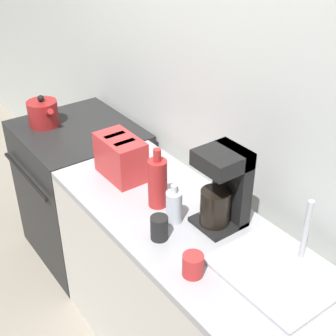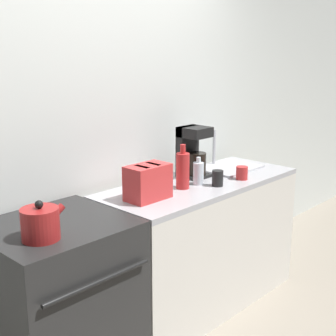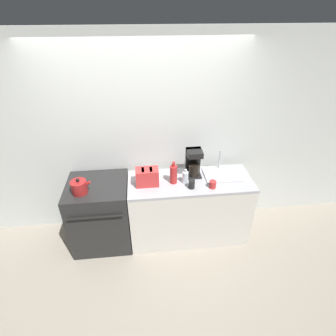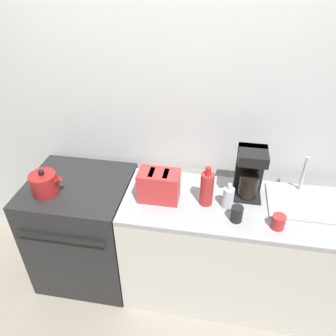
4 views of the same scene
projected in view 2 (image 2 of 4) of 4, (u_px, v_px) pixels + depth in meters
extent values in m
cube|color=silver|center=(98.00, 130.00, 3.03)|extent=(8.00, 0.05, 2.60)
cube|color=black|center=(60.00, 303.00, 2.55)|extent=(0.74, 0.67, 0.92)
cube|color=black|center=(55.00, 225.00, 2.44)|extent=(0.73, 0.65, 0.02)
cylinder|color=black|center=(42.00, 241.00, 2.23)|extent=(0.21, 0.21, 0.01)
cylinder|color=black|center=(97.00, 223.00, 2.46)|extent=(0.21, 0.21, 0.01)
cylinder|color=black|center=(12.00, 226.00, 2.41)|extent=(0.21, 0.21, 0.01)
cylinder|color=black|center=(66.00, 211.00, 2.65)|extent=(0.21, 0.21, 0.01)
cylinder|color=black|center=(99.00, 282.00, 2.25)|extent=(0.63, 0.02, 0.02)
cube|color=silver|center=(200.00, 246.00, 3.34)|extent=(1.55, 0.60, 0.89)
cube|color=#A3A3A8|center=(201.00, 184.00, 3.23)|extent=(1.55, 0.60, 0.04)
cylinder|color=maroon|center=(40.00, 224.00, 2.21)|extent=(0.18, 0.18, 0.16)
sphere|color=black|center=(39.00, 204.00, 2.19)|extent=(0.04, 0.04, 0.04)
cylinder|color=maroon|center=(56.00, 213.00, 2.27)|extent=(0.10, 0.04, 0.09)
cube|color=red|center=(148.00, 182.00, 2.81)|extent=(0.27, 0.16, 0.21)
cube|color=black|center=(142.00, 167.00, 2.75)|extent=(0.03, 0.11, 0.01)
cube|color=black|center=(153.00, 164.00, 2.82)|extent=(0.03, 0.11, 0.01)
cube|color=black|center=(194.00, 175.00, 3.33)|extent=(0.19, 0.19, 0.02)
cube|color=black|center=(187.00, 151.00, 3.34)|extent=(0.19, 0.06, 0.36)
cube|color=black|center=(195.00, 132.00, 3.26)|extent=(0.19, 0.19, 0.07)
cylinder|color=black|center=(197.00, 164.00, 3.30)|extent=(0.13, 0.13, 0.16)
cube|color=#B7B7BC|center=(228.00, 167.00, 3.57)|extent=(0.45, 0.36, 0.01)
cylinder|color=silver|center=(214.00, 148.00, 3.63)|extent=(0.02, 0.02, 0.28)
cylinder|color=silver|center=(198.00, 173.00, 3.13)|extent=(0.07, 0.07, 0.15)
cylinder|color=silver|center=(199.00, 160.00, 3.11)|extent=(0.03, 0.03, 0.04)
cylinder|color=#B72828|center=(183.00, 171.00, 3.03)|extent=(0.09, 0.09, 0.23)
cylinder|color=#B72828|center=(183.00, 149.00, 2.99)|extent=(0.03, 0.03, 0.06)
cylinder|color=red|center=(242.00, 173.00, 3.26)|extent=(0.08, 0.08, 0.09)
cylinder|color=black|center=(218.00, 178.00, 3.10)|extent=(0.07, 0.07, 0.11)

